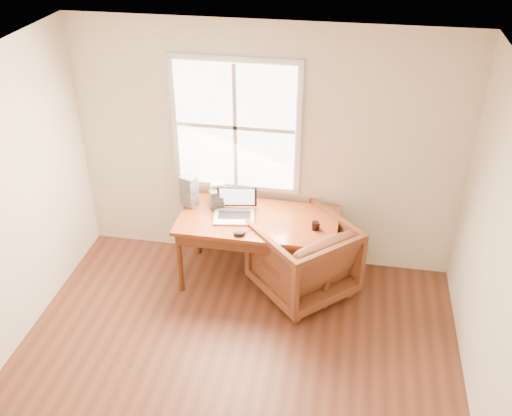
# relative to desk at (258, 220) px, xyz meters

# --- Properties ---
(room_shell) EXTENTS (4.04, 4.54, 2.64)m
(room_shell) POSITION_rel_desk_xyz_m (-0.02, -1.64, 0.59)
(room_shell) COLOR brown
(room_shell) RESTS_ON ground
(desk) EXTENTS (1.60, 0.80, 0.04)m
(desk) POSITION_rel_desk_xyz_m (0.00, 0.00, 0.00)
(desk) COLOR brown
(desk) RESTS_ON room_shell
(armchair) EXTENTS (1.24, 1.24, 0.81)m
(armchair) POSITION_rel_desk_xyz_m (0.48, -0.11, -0.32)
(armchair) COLOR brown
(armchair) RESTS_ON room_shell
(wicker_stool) EXTENTS (0.52, 0.52, 0.43)m
(wicker_stool) POSITION_rel_desk_xyz_m (0.24, -0.00, -0.52)
(wicker_stool) COLOR brown
(wicker_stool) RESTS_ON room_shell
(laptop) EXTENTS (0.43, 0.45, 0.28)m
(laptop) POSITION_rel_desk_xyz_m (-0.24, -0.04, 0.16)
(laptop) COLOR #BABEC2
(laptop) RESTS_ON desk
(mouse) EXTENTS (0.14, 0.10, 0.04)m
(mouse) POSITION_rel_desk_xyz_m (-0.12, -0.32, 0.04)
(mouse) COLOR black
(mouse) RESTS_ON desk
(coffee_mug) EXTENTS (0.08, 0.08, 0.08)m
(coffee_mug) POSITION_rel_desk_xyz_m (0.58, -0.09, 0.06)
(coffee_mug) COLOR black
(coffee_mug) RESTS_ON desk
(cd_stack_a) EXTENTS (0.16, 0.15, 0.25)m
(cd_stack_a) POSITION_rel_desk_xyz_m (-0.46, 0.21, 0.15)
(cd_stack_a) COLOR #AAAEB5
(cd_stack_a) RESTS_ON desk
(cd_stack_b) EXTENTS (0.17, 0.16, 0.20)m
(cd_stack_b) POSITION_rel_desk_xyz_m (-0.46, 0.15, 0.12)
(cd_stack_b) COLOR #29292E
(cd_stack_b) RESTS_ON desk
(cd_stack_c) EXTENTS (0.19, 0.18, 0.33)m
(cd_stack_c) POSITION_rel_desk_xyz_m (-0.75, 0.15, 0.19)
(cd_stack_c) COLOR #999AA5
(cd_stack_c) RESTS_ON desk
(cd_stack_d) EXTENTS (0.15, 0.14, 0.16)m
(cd_stack_d) POSITION_rel_desk_xyz_m (-0.41, 0.25, 0.10)
(cd_stack_d) COLOR silver
(cd_stack_d) RESTS_ON desk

